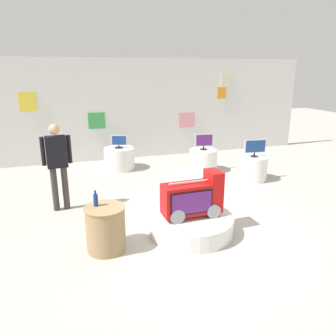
{
  "coord_description": "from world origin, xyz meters",
  "views": [
    {
      "loc": [
        -2.04,
        -4.69,
        2.69
      ],
      "look_at": [
        -0.21,
        0.94,
        0.89
      ],
      "focal_mm": 34.67,
      "sensor_mm": 36.0,
      "label": 1
    }
  ],
  "objects_px": {
    "main_display_pedestal": "(191,224)",
    "bottle_on_side_table": "(96,200)",
    "side_table_round": "(106,228)",
    "shopper_browsing_near_truck": "(57,161)",
    "tv_on_center_rear": "(204,141)",
    "tv_on_right_rear": "(119,142)",
    "novelty_firetruck_tv": "(193,199)",
    "tv_on_left_rear": "(255,147)",
    "display_pedestal_right_rear": "(119,158)",
    "display_pedestal_center_rear": "(203,160)",
    "display_pedestal_left_rear": "(253,168)"
  },
  "relations": [
    {
      "from": "main_display_pedestal",
      "to": "novelty_firetruck_tv",
      "type": "distance_m",
      "value": 0.46
    },
    {
      "from": "display_pedestal_center_rear",
      "to": "shopper_browsing_near_truck",
      "type": "bearing_deg",
      "value": -158.41
    },
    {
      "from": "tv_on_left_rear",
      "to": "tv_on_right_rear",
      "type": "distance_m",
      "value": 3.64
    },
    {
      "from": "side_table_round",
      "to": "tv_on_center_rear",
      "type": "bearing_deg",
      "value": 46.72
    },
    {
      "from": "novelty_firetruck_tv",
      "to": "display_pedestal_left_rear",
      "type": "relative_size",
      "value": 1.47
    },
    {
      "from": "main_display_pedestal",
      "to": "tv_on_right_rear",
      "type": "height_order",
      "value": "tv_on_right_rear"
    },
    {
      "from": "bottle_on_side_table",
      "to": "tv_on_right_rear",
      "type": "bearing_deg",
      "value": 75.64
    },
    {
      "from": "display_pedestal_center_rear",
      "to": "tv_on_right_rear",
      "type": "xyz_separation_m",
      "value": [
        -2.15,
        0.9,
        0.48
      ]
    },
    {
      "from": "display_pedestal_center_rear",
      "to": "display_pedestal_left_rear",
      "type": "bearing_deg",
      "value": -50.13
    },
    {
      "from": "display_pedestal_left_rear",
      "to": "tv_on_center_rear",
      "type": "relative_size",
      "value": 1.41
    },
    {
      "from": "main_display_pedestal",
      "to": "novelty_firetruck_tv",
      "type": "height_order",
      "value": "novelty_firetruck_tv"
    },
    {
      "from": "tv_on_right_rear",
      "to": "bottle_on_side_table",
      "type": "bearing_deg",
      "value": -104.36
    },
    {
      "from": "display_pedestal_left_rear",
      "to": "bottle_on_side_table",
      "type": "xyz_separation_m",
      "value": [
        -4.1,
        -2.12,
        0.51
      ]
    },
    {
      "from": "novelty_firetruck_tv",
      "to": "shopper_browsing_near_truck",
      "type": "height_order",
      "value": "shopper_browsing_near_truck"
    },
    {
      "from": "side_table_round",
      "to": "bottle_on_side_table",
      "type": "distance_m",
      "value": 0.47
    },
    {
      "from": "main_display_pedestal",
      "to": "bottle_on_side_table",
      "type": "relative_size",
      "value": 5.76
    },
    {
      "from": "display_pedestal_left_rear",
      "to": "display_pedestal_right_rear",
      "type": "distance_m",
      "value": 3.64
    },
    {
      "from": "tv_on_center_rear",
      "to": "tv_on_right_rear",
      "type": "bearing_deg",
      "value": 157.17
    },
    {
      "from": "novelty_firetruck_tv",
      "to": "tv_on_right_rear",
      "type": "xyz_separation_m",
      "value": [
        -0.54,
        4.09,
        0.17
      ]
    },
    {
      "from": "display_pedestal_left_rear",
      "to": "display_pedestal_center_rear",
      "type": "xyz_separation_m",
      "value": [
        -0.9,
        1.07,
        0.0
      ]
    },
    {
      "from": "side_table_round",
      "to": "shopper_browsing_near_truck",
      "type": "height_order",
      "value": "shopper_browsing_near_truck"
    },
    {
      "from": "display_pedestal_right_rear",
      "to": "shopper_browsing_near_truck",
      "type": "height_order",
      "value": "shopper_browsing_near_truck"
    },
    {
      "from": "tv_on_right_rear",
      "to": "bottle_on_side_table",
      "type": "relative_size",
      "value": 1.63
    },
    {
      "from": "tv_on_center_rear",
      "to": "display_pedestal_right_rear",
      "type": "height_order",
      "value": "tv_on_center_rear"
    },
    {
      "from": "tv_on_left_rear",
      "to": "tv_on_center_rear",
      "type": "height_order",
      "value": "tv_on_left_rear"
    },
    {
      "from": "main_display_pedestal",
      "to": "display_pedestal_right_rear",
      "type": "xyz_separation_m",
      "value": [
        -0.52,
        4.09,
        0.15
      ]
    },
    {
      "from": "display_pedestal_right_rear",
      "to": "tv_on_center_rear",
      "type": "bearing_deg",
      "value": -22.9
    },
    {
      "from": "tv_on_left_rear",
      "to": "main_display_pedestal",
      "type": "bearing_deg",
      "value": -140.25
    },
    {
      "from": "display_pedestal_right_rear",
      "to": "side_table_round",
      "type": "height_order",
      "value": "side_table_round"
    },
    {
      "from": "novelty_firetruck_tv",
      "to": "display_pedestal_right_rear",
      "type": "xyz_separation_m",
      "value": [
        -0.54,
        4.09,
        -0.31
      ]
    },
    {
      "from": "shopper_browsing_near_truck",
      "to": "main_display_pedestal",
      "type": "bearing_deg",
      "value": -38.92
    },
    {
      "from": "display_pedestal_right_rear",
      "to": "tv_on_right_rear",
      "type": "relative_size",
      "value": 2.07
    },
    {
      "from": "main_display_pedestal",
      "to": "shopper_browsing_near_truck",
      "type": "height_order",
      "value": "shopper_browsing_near_truck"
    },
    {
      "from": "tv_on_left_rear",
      "to": "display_pedestal_center_rear",
      "type": "height_order",
      "value": "tv_on_left_rear"
    },
    {
      "from": "display_pedestal_left_rear",
      "to": "tv_on_left_rear",
      "type": "xyz_separation_m",
      "value": [
        0.0,
        -0.0,
        0.55
      ]
    },
    {
      "from": "display_pedestal_center_rear",
      "to": "display_pedestal_right_rear",
      "type": "xyz_separation_m",
      "value": [
        -2.15,
        0.91,
        0.0
      ]
    },
    {
      "from": "tv_on_center_rear",
      "to": "side_table_round",
      "type": "height_order",
      "value": "tv_on_center_rear"
    },
    {
      "from": "tv_on_right_rear",
      "to": "tv_on_left_rear",
      "type": "bearing_deg",
      "value": -32.99
    },
    {
      "from": "tv_on_left_rear",
      "to": "tv_on_center_rear",
      "type": "distance_m",
      "value": 1.4
    },
    {
      "from": "tv_on_right_rear",
      "to": "shopper_browsing_near_truck",
      "type": "height_order",
      "value": "shopper_browsing_near_truck"
    },
    {
      "from": "display_pedestal_left_rear",
      "to": "display_pedestal_right_rear",
      "type": "relative_size",
      "value": 0.82
    },
    {
      "from": "novelty_firetruck_tv",
      "to": "display_pedestal_left_rear",
      "type": "bearing_deg",
      "value": 40.12
    },
    {
      "from": "tv_on_left_rear",
      "to": "display_pedestal_center_rear",
      "type": "bearing_deg",
      "value": 129.77
    },
    {
      "from": "novelty_firetruck_tv",
      "to": "display_pedestal_left_rear",
      "type": "height_order",
      "value": "novelty_firetruck_tv"
    },
    {
      "from": "novelty_firetruck_tv",
      "to": "side_table_round",
      "type": "distance_m",
      "value": 1.5
    },
    {
      "from": "tv_on_left_rear",
      "to": "bottle_on_side_table",
      "type": "distance_m",
      "value": 4.61
    },
    {
      "from": "novelty_firetruck_tv",
      "to": "tv_on_right_rear",
      "type": "height_order",
      "value": "novelty_firetruck_tv"
    },
    {
      "from": "display_pedestal_center_rear",
      "to": "bottle_on_side_table",
      "type": "relative_size",
      "value": 3.04
    },
    {
      "from": "tv_on_left_rear",
      "to": "side_table_round",
      "type": "distance_m",
      "value": 4.58
    },
    {
      "from": "side_table_round",
      "to": "display_pedestal_center_rear",
      "type": "bearing_deg",
      "value": 46.76
    }
  ]
}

